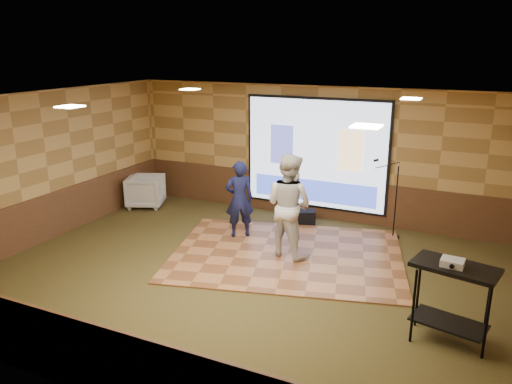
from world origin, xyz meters
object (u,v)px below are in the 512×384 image
at_px(banquet_chair, 146,191).
at_px(duffel_bag, 304,217).
at_px(player_left, 239,199).
at_px(projector, 453,263).
at_px(av_table, 453,287).
at_px(mic_stand, 392,214).
at_px(player_right, 289,205).
at_px(dance_floor, 287,254).
at_px(projector_screen, 315,155).

distance_m(banquet_chair, duffel_bag, 3.99).
relative_size(player_left, projector, 5.62).
bearing_deg(av_table, banquet_chair, 157.06).
relative_size(mic_stand, duffel_bag, 3.42).
relative_size(player_left, player_right, 0.82).
bearing_deg(av_table, dance_floor, 149.72).
distance_m(dance_floor, banquet_chair, 4.47).
distance_m(projector_screen, mic_stand, 2.16).
distance_m(dance_floor, duffel_bag, 1.84).
xyz_separation_m(av_table, duffel_bag, (-3.32, 3.57, -0.66)).
distance_m(mic_stand, banquet_chair, 5.88).
bearing_deg(av_table, projector, -137.14).
bearing_deg(projector_screen, dance_floor, -83.61).
xyz_separation_m(dance_floor, mic_stand, (1.60, 1.80, 0.48)).
bearing_deg(player_right, projector, 164.43).
relative_size(player_right, duffel_bag, 4.07).
relative_size(dance_floor, banquet_chair, 5.00).
distance_m(projector, mic_stand, 3.90).
bearing_deg(player_left, projector_screen, -154.09).
height_order(projector_screen, banquet_chair, projector_screen).
distance_m(projector_screen, dance_floor, 2.74).
relative_size(projector_screen, av_table, 2.99).
height_order(dance_floor, duffel_bag, duffel_bag).
bearing_deg(projector_screen, av_table, -51.13).
distance_m(av_table, banquet_chair, 7.91).
bearing_deg(banquet_chair, projector_screen, -99.17).
xyz_separation_m(player_left, player_right, (1.26, -0.46, 0.18)).
height_order(dance_floor, player_right, player_right).
xyz_separation_m(player_left, banquet_chair, (-3.02, 0.86, -0.44)).
xyz_separation_m(projector_screen, duffel_bag, (-0.05, -0.49, -1.33)).
relative_size(projector, banquet_chair, 0.33).
bearing_deg(projector, projector_screen, 133.03).
height_order(projector_screen, av_table, projector_screen).
distance_m(player_right, mic_stand, 2.45).
bearing_deg(dance_floor, projector_screen, 96.39).
relative_size(projector_screen, mic_stand, 2.03).
distance_m(player_left, banquet_chair, 3.17).
bearing_deg(mic_stand, banquet_chair, -165.56).
relative_size(projector, duffel_bag, 0.59).
distance_m(av_table, duffel_bag, 4.92).
distance_m(projector, banquet_chair, 7.91).
relative_size(dance_floor, projector, 15.12).
bearing_deg(player_left, av_table, 116.48).
relative_size(av_table, mic_stand, 0.68).
height_order(projector, duffel_bag, projector).
relative_size(dance_floor, player_right, 2.20).
xyz_separation_m(banquet_chair, duffel_bag, (3.95, 0.49, -0.24)).
height_order(av_table, projector, projector).
bearing_deg(player_right, dance_floor, -3.21).
bearing_deg(dance_floor, player_left, 159.83).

